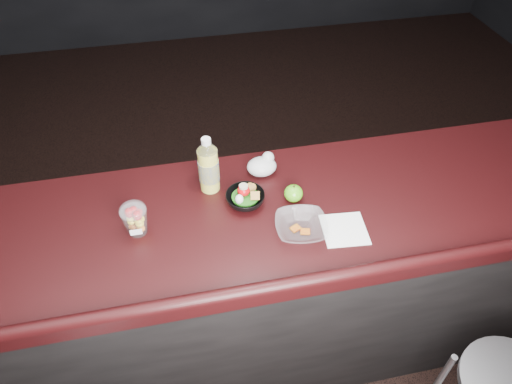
% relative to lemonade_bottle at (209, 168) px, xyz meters
% --- Properties ---
extents(room_shell, '(8.00, 8.00, 8.00)m').
position_rel_lemonade_bottle_xyz_m(room_shell, '(0.07, -0.47, 0.71)').
color(room_shell, black).
rests_on(room_shell, ground).
extents(counter, '(4.06, 0.71, 1.02)m').
position_rel_lemonade_bottle_xyz_m(counter, '(0.07, -0.17, -0.61)').
color(counter, black).
rests_on(counter, ground).
extents(lemonade_bottle, '(0.08, 0.08, 0.25)m').
position_rel_lemonade_bottle_xyz_m(lemonade_bottle, '(0.00, 0.00, 0.00)').
color(lemonade_bottle, gold).
rests_on(lemonade_bottle, counter).
extents(fruit_cup, '(0.10, 0.10, 0.14)m').
position_rel_lemonade_bottle_xyz_m(fruit_cup, '(-0.29, -0.18, -0.03)').
color(fruit_cup, white).
rests_on(fruit_cup, counter).
extents(green_apple, '(0.07, 0.07, 0.08)m').
position_rel_lemonade_bottle_xyz_m(green_apple, '(0.31, -0.13, -0.07)').
color(green_apple, '#448E10').
rests_on(green_apple, counter).
extents(plastic_bag, '(0.12, 0.10, 0.09)m').
position_rel_lemonade_bottle_xyz_m(plastic_bag, '(0.22, 0.05, -0.06)').
color(plastic_bag, silver).
rests_on(plastic_bag, counter).
extents(snack_bowl, '(0.19, 0.19, 0.08)m').
position_rel_lemonade_bottle_xyz_m(snack_bowl, '(0.12, -0.11, -0.08)').
color(snack_bowl, black).
rests_on(snack_bowl, counter).
extents(takeout_bowl, '(0.21, 0.21, 0.05)m').
position_rel_lemonade_bottle_xyz_m(takeout_bowl, '(0.29, -0.30, -0.08)').
color(takeout_bowl, silver).
rests_on(takeout_bowl, counter).
extents(paper_napkin, '(0.17, 0.17, 0.00)m').
position_rel_lemonade_bottle_xyz_m(paper_napkin, '(0.45, -0.32, -0.10)').
color(paper_napkin, white).
rests_on(paper_napkin, counter).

